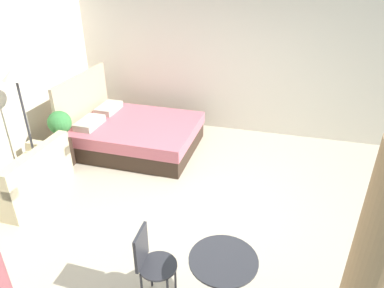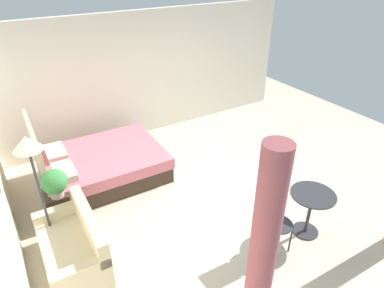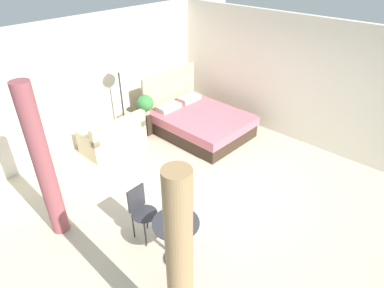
{
  "view_description": "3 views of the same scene",
  "coord_description": "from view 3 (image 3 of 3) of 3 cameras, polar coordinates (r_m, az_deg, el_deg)",
  "views": [
    {
      "loc": [
        -3.93,
        -0.75,
        3.16
      ],
      "look_at": [
        0.53,
        0.45,
        0.68
      ],
      "focal_mm": 33.08,
      "sensor_mm": 36.0,
      "label": 1
    },
    {
      "loc": [
        -3.93,
        3.0,
        3.7
      ],
      "look_at": [
        0.14,
        0.53,
        0.95
      ],
      "focal_mm": 31.6,
      "sensor_mm": 36.0,
      "label": 2
    },
    {
      "loc": [
        -3.78,
        -2.7,
        3.89
      ],
      "look_at": [
        -0.05,
        0.7,
        0.76
      ],
      "focal_mm": 30.69,
      "sensor_mm": 36.0,
      "label": 3
    }
  ],
  "objects": [
    {
      "name": "curtain_right",
      "position": [
        5.02,
        -24.42,
        -3.38
      ],
      "size": [
        0.25,
        0.25,
        2.47
      ],
      "color": "#994C51",
      "rests_on": "ground"
    },
    {
      "name": "balcony_table",
      "position": [
        4.63,
        -2.76,
        -15.34
      ],
      "size": [
        0.64,
        0.64,
        0.71
      ],
      "color": "#2D2D33",
      "rests_on": "ground"
    },
    {
      "name": "curtain_left",
      "position": [
        3.29,
        -2.13,
        -22.11
      ],
      "size": [
        0.24,
        0.24,
        2.47
      ],
      "color": "tan",
      "rests_on": "ground"
    },
    {
      "name": "bed",
      "position": [
        7.7,
        1.16,
        3.94
      ],
      "size": [
        1.68,
        2.15,
        1.3
      ],
      "color": "#38281E",
      "rests_on": "ground"
    },
    {
      "name": "cafe_chair_near_window",
      "position": [
        4.99,
        -8.88,
        -10.96
      ],
      "size": [
        0.39,
        0.39,
        0.87
      ],
      "color": "#2D2D33",
      "rests_on": "ground"
    },
    {
      "name": "wall_back",
      "position": [
        7.58,
        -15.0,
        11.08
      ],
      "size": [
        8.35,
        0.12,
        2.68
      ],
      "primitive_type": "cube",
      "color": "silver",
      "rests_on": "ground"
    },
    {
      "name": "ground_plane",
      "position": [
        6.06,
        5.29,
        -8.38
      ],
      "size": [
        8.35,
        9.71,
        0.02
      ],
      "primitive_type": "cube",
      "color": "beige"
    },
    {
      "name": "floor_lamp",
      "position": [
        7.16,
        -12.65,
        12.0
      ],
      "size": [
        0.35,
        0.35,
        1.8
      ],
      "color": "#2D2D33",
      "rests_on": "ground"
    },
    {
      "name": "nightstand",
      "position": [
        7.84,
        -7.49,
        3.91
      ],
      "size": [
        0.41,
        0.36,
        0.51
      ],
      "color": "#38281E",
      "rests_on": "ground"
    },
    {
      "name": "wall_right",
      "position": [
        7.45,
        18.75,
        10.1
      ],
      "size": [
        0.12,
        6.71,
        2.68
      ],
      "primitive_type": "cube",
      "color": "silver",
      "rests_on": "ground"
    },
    {
      "name": "potted_plant",
      "position": [
        7.54,
        -8.14,
        6.95
      ],
      "size": [
        0.38,
        0.38,
        0.46
      ],
      "color": "tan",
      "rests_on": "nightstand"
    },
    {
      "name": "couch",
      "position": [
        7.31,
        -13.42,
        1.21
      ],
      "size": [
        1.32,
        0.71,
        0.78
      ],
      "color": "beige",
      "rests_on": "ground"
    }
  ]
}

